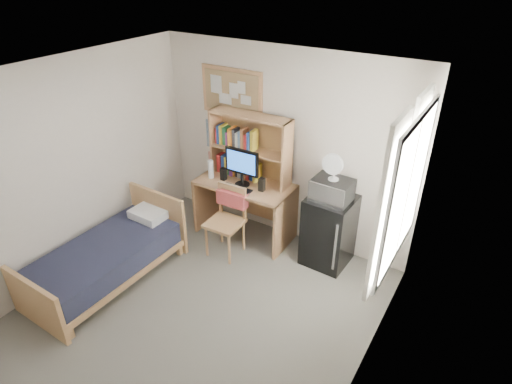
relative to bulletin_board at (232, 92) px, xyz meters
The scene contains 25 objects.
floor 2.95m from the bulletin_board, 69.48° to the right, with size 3.60×4.20×0.02m, color gray.
ceiling 2.33m from the bulletin_board, 69.48° to the right, with size 3.60×4.20×0.02m, color white.
wall_back 1.00m from the bulletin_board, ahead, with size 3.60×0.04×2.60m, color white.
wall_left 2.40m from the bulletin_board, 116.08° to the right, with size 0.04×4.20×2.60m, color white.
wall_right 3.37m from the bulletin_board, 38.93° to the right, with size 0.04×4.20×2.60m, color white.
window_unit 2.70m from the bulletin_board, 19.26° to the right, with size 0.10×1.40×1.70m, color white.
curtain_left 2.83m from the bulletin_board, 27.19° to the right, with size 0.04×0.55×1.70m, color white.
curtain_right 2.57m from the bulletin_board, 10.96° to the right, with size 0.04×0.55×1.70m, color white.
bulletin_board is the anchor object (origin of this frame).
poster_wave 0.74m from the bulletin_board, behind, with size 0.30×0.01×0.42m, color #214B86.
poster_japan 1.18m from the bulletin_board, behind, with size 0.28×0.01×0.36m, color red.
desk 1.60m from the bulletin_board, 39.61° to the right, with size 1.32×0.66×0.82m, color tan.
desk_chair 1.72m from the bulletin_board, 63.64° to the right, with size 0.48×0.48×0.95m, color tan.
mini_fridge 2.20m from the bulletin_board, ahead, with size 0.55×0.55×0.94m, color black.
bed 2.68m from the bulletin_board, 103.79° to the right, with size 0.90×1.79×0.49m, color #1B1D30.
hutch 0.78m from the bulletin_board, 24.62° to the right, with size 1.12×0.29×0.92m, color tan.
monitor 1.01m from the bulletin_board, 44.24° to the right, with size 0.48×0.04×0.51m, color black.
keyboard 1.28m from the bulletin_board, 52.68° to the right, with size 0.42×0.13×0.02m, color black.
speaker_left 1.09m from the bulletin_board, 75.45° to the right, with size 0.07×0.07×0.17m, color black.
speaker_right 1.29m from the bulletin_board, 28.82° to the right, with size 0.07×0.07×0.18m, color black.
water_bottle 1.07m from the bulletin_board, 99.71° to the right, with size 0.08×0.08×0.26m, color white.
hoodie 1.40m from the bulletin_board, 57.42° to the right, with size 0.42×0.13×0.20m, color #D0504F.
microwave 1.86m from the bulletin_board, 10.41° to the right, with size 0.46×0.35×0.27m, color #B4B4B9.
desk_fan 1.75m from the bulletin_board, 10.41° to the right, with size 0.25×0.25×0.31m, color white.
pillow 1.94m from the bulletin_board, 110.59° to the right, with size 0.45×0.32×0.11m, color white.
Camera 1 is at (2.42, -2.47, 3.55)m, focal length 30.00 mm.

